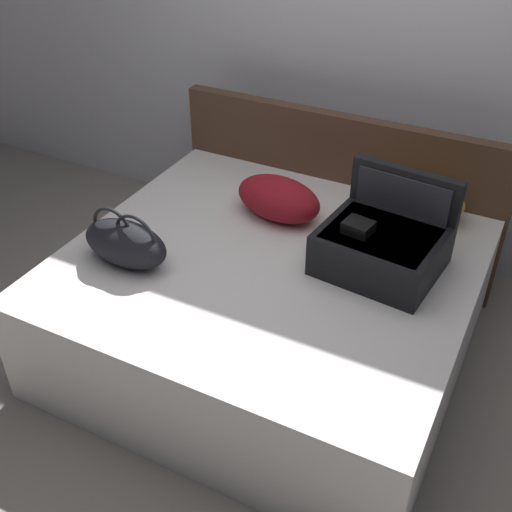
{
  "coord_description": "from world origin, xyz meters",
  "views": [
    {
      "loc": [
        1.05,
        -1.77,
        2.29
      ],
      "look_at": [
        0.0,
        0.27,
        0.67
      ],
      "focal_mm": 44.24,
      "sensor_mm": 36.0,
      "label": 1
    }
  ],
  "objects_px": {
    "pillow_near_headboard": "(278,198)",
    "bed": "(268,306)",
    "pillow_center_head": "(414,199)",
    "hard_case_large": "(383,243)",
    "duffel_bag": "(125,243)"
  },
  "relations": [
    {
      "from": "pillow_center_head",
      "to": "hard_case_large",
      "type": "bearing_deg",
      "value": -90.79
    },
    {
      "from": "bed",
      "to": "pillow_center_head",
      "type": "height_order",
      "value": "pillow_center_head"
    },
    {
      "from": "bed",
      "to": "hard_case_large",
      "type": "bearing_deg",
      "value": 20.98
    },
    {
      "from": "duffel_bag",
      "to": "pillow_center_head",
      "type": "bearing_deg",
      "value": 43.36
    },
    {
      "from": "hard_case_large",
      "to": "duffel_bag",
      "type": "xyz_separation_m",
      "value": [
        -1.05,
        -0.5,
        -0.02
      ]
    },
    {
      "from": "duffel_bag",
      "to": "pillow_center_head",
      "type": "distance_m",
      "value": 1.46
    },
    {
      "from": "hard_case_large",
      "to": "pillow_center_head",
      "type": "xyz_separation_m",
      "value": [
        0.01,
        0.5,
        -0.02
      ]
    },
    {
      "from": "bed",
      "to": "pillow_near_headboard",
      "type": "distance_m",
      "value": 0.55
    },
    {
      "from": "pillow_near_headboard",
      "to": "bed",
      "type": "bearing_deg",
      "value": -71.01
    },
    {
      "from": "pillow_near_headboard",
      "to": "duffel_bag",
      "type": "bearing_deg",
      "value": -122.69
    },
    {
      "from": "pillow_center_head",
      "to": "duffel_bag",
      "type": "bearing_deg",
      "value": -136.64
    },
    {
      "from": "pillow_near_headboard",
      "to": "pillow_center_head",
      "type": "bearing_deg",
      "value": 26.66
    },
    {
      "from": "hard_case_large",
      "to": "pillow_near_headboard",
      "type": "bearing_deg",
      "value": 168.9
    },
    {
      "from": "pillow_near_headboard",
      "to": "hard_case_large",
      "type": "bearing_deg",
      "value": -17.23
    },
    {
      "from": "hard_case_large",
      "to": "duffel_bag",
      "type": "relative_size",
      "value": 1.29
    }
  ]
}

